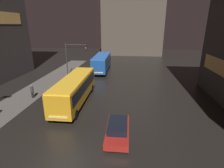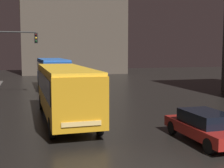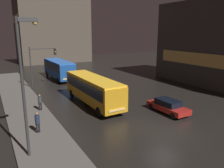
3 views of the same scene
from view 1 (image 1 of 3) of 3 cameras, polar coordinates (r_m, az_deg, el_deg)
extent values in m
plane|color=black|center=(13.28, -15.20, -23.29)|extent=(120.00, 120.00, 0.00)
cube|color=#56514C|center=(24.76, -26.64, -3.93)|extent=(4.00, 48.00, 0.15)
cube|color=#4C4238|center=(58.73, 6.84, 24.54)|extent=(18.00, 12.00, 29.81)
cube|color=#EAC66B|center=(59.12, -2.63, 21.00)|extent=(0.24, 10.20, 1.80)
cube|color=orange|center=(20.65, -12.00, -1.59)|extent=(2.52, 10.36, 2.39)
cube|color=black|center=(20.50, -12.08, -0.42)|extent=(2.58, 9.53, 1.10)
cube|color=yellow|center=(20.25, -12.24, 1.80)|extent=(2.47, 10.15, 0.16)
cube|color=#F4CC72|center=(16.55, -17.21, -10.35)|extent=(1.73, 0.11, 0.20)
cylinder|color=black|center=(17.55, -11.84, -9.80)|extent=(0.26, 1.00, 1.00)
cylinder|color=black|center=(18.33, -18.70, -9.14)|extent=(0.26, 1.00, 1.00)
cylinder|color=black|center=(24.20, -6.60, -1.40)|extent=(0.26, 1.00, 1.00)
cylinder|color=black|center=(24.78, -11.73, -1.19)|extent=(0.26, 1.00, 1.00)
cube|color=#194793|center=(34.81, -3.35, 7.08)|extent=(2.74, 9.60, 2.48)
cube|color=black|center=(34.72, -3.37, 7.87)|extent=(2.79, 8.84, 1.10)
cube|color=blue|center=(34.57, -3.40, 9.23)|extent=(2.69, 9.41, 0.16)
cube|color=#F4CC72|center=(30.39, -4.65, 3.72)|extent=(1.81, 0.13, 0.20)
cylinder|color=black|center=(31.69, -2.06, 3.55)|extent=(0.27, 1.00, 1.00)
cylinder|color=black|center=(32.07, -6.31, 3.63)|extent=(0.27, 1.00, 1.00)
cylinder|color=black|center=(38.21, -0.79, 6.18)|extent=(0.27, 1.00, 1.00)
cylinder|color=black|center=(38.53, -4.35, 6.23)|extent=(0.27, 1.00, 1.00)
cube|color=maroon|center=(14.78, 1.90, -15.02)|extent=(1.86, 4.51, 0.50)
cube|color=black|center=(14.49, 1.92, -13.28)|extent=(1.57, 2.49, 0.56)
cylinder|color=black|center=(13.64, 5.12, -19.54)|extent=(0.21, 0.64, 0.64)
cylinder|color=black|center=(13.73, -2.17, -19.20)|extent=(0.21, 0.64, 0.64)
cylinder|color=black|center=(16.19, 5.23, -12.79)|extent=(0.21, 0.64, 0.64)
cylinder|color=black|center=(16.26, -0.73, -12.55)|extent=(0.21, 0.64, 0.64)
cylinder|color=black|center=(23.86, -24.66, -3.24)|extent=(0.14, 0.14, 0.79)
cylinder|color=black|center=(23.77, -24.28, -3.27)|extent=(0.14, 0.14, 0.79)
cylinder|color=#333338|center=(23.58, -24.70, -1.62)|extent=(0.48, 0.48, 0.65)
sphere|color=#8C664C|center=(23.44, -24.85, -0.62)|extent=(0.22, 0.22, 0.22)
cylinder|color=#2D2D2D|center=(31.32, -14.59, 7.44)|extent=(0.16, 0.16, 5.96)
cylinder|color=#2D2D2D|center=(30.36, -11.83, 12.43)|extent=(3.51, 0.12, 0.12)
cube|color=black|center=(29.93, -8.50, 11.56)|extent=(0.30, 0.24, 0.90)
sphere|color=#390706|center=(29.77, -8.59, 12.06)|extent=(0.18, 0.18, 0.18)
sphere|color=gold|center=(29.80, -8.56, 11.53)|extent=(0.18, 0.18, 0.18)
sphere|color=black|center=(29.83, -8.54, 11.00)|extent=(0.18, 0.18, 0.18)
camera|label=2|loc=(9.77, -72.53, -24.51)|focal=50.00mm
camera|label=3|loc=(16.30, -93.37, -4.24)|focal=35.00mm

